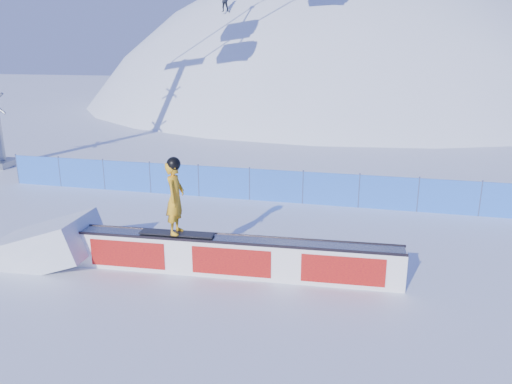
# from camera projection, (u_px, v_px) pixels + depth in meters

# --- Properties ---
(ground) EXTENTS (160.00, 160.00, 0.00)m
(ground) POSITION_uv_depth(u_px,v_px,m) (244.00, 247.00, 14.27)
(ground) COLOR white
(ground) RESTS_ON ground
(snow_hill) EXTENTS (64.00, 64.00, 64.00)m
(snow_hill) POSITION_uv_depth(u_px,v_px,m) (337.00, 255.00, 58.49)
(snow_hill) COLOR white
(snow_hill) RESTS_ON ground
(safety_fence) EXTENTS (22.05, 0.05, 1.30)m
(safety_fence) POSITION_uv_depth(u_px,v_px,m) (276.00, 186.00, 18.30)
(safety_fence) COLOR blue
(safety_fence) RESTS_ON ground
(rail_box) EXTENTS (8.30, 1.08, 0.99)m
(rail_box) POSITION_uv_depth(u_px,v_px,m) (233.00, 257.00, 12.39)
(rail_box) COLOR white
(rail_box) RESTS_ON ground
(snow_ramp) EXTENTS (2.95, 1.95, 1.78)m
(snow_ramp) POSITION_uv_depth(u_px,v_px,m) (46.00, 260.00, 13.40)
(snow_ramp) COLOR white
(snow_ramp) RESTS_ON ground
(snowboarder) EXTENTS (1.91, 0.70, 1.98)m
(snowboarder) POSITION_uv_depth(u_px,v_px,m) (175.00, 197.00, 12.22)
(snowboarder) COLOR black
(snowboarder) RESTS_ON rail_box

